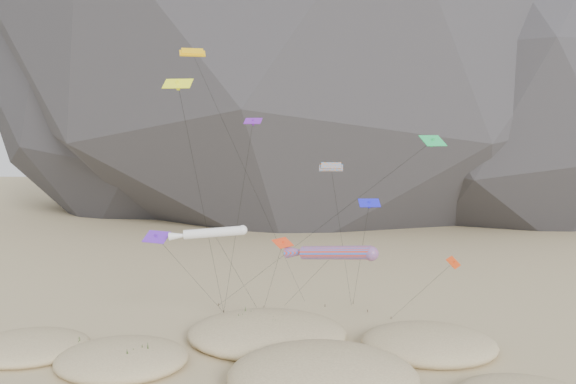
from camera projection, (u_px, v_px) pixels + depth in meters
The scene contains 8 objects.
dunes at pixel (264, 379), 45.06m from camera, with size 53.81×34.18×4.21m.
dune_grass at pixel (252, 373), 45.90m from camera, with size 44.94×29.07×1.63m.
kite_stakes at pixel (302, 309), 65.53m from camera, with size 20.11×5.73×0.30m.
rainbow_tube_kite at pixel (332, 253), 47.68m from camera, with size 8.78×20.86×11.28m.
white_tube_kite at pixel (210, 233), 52.57m from camera, with size 7.77×10.72×11.89m.
orange_parafoil at pixel (194, 57), 55.05m from camera, with size 12.24×12.93×28.86m.
multi_parafoil at pixel (331, 169), 55.14m from camera, with size 4.11×11.62×17.67m.
delta_kites at pixel (292, 188), 51.51m from camera, with size 30.24×19.60×25.08m.
Camera 1 is at (3.95, -39.65, 19.96)m, focal length 35.00 mm.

